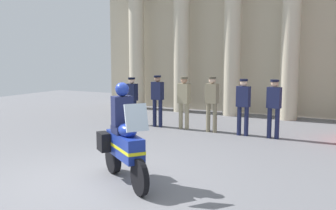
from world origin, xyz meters
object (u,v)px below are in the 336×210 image
(officer_in_row_0, at_px, (132,97))
(officer_in_row_1, at_px, (157,97))
(officer_in_row_2, at_px, (184,98))
(officer_in_row_3, at_px, (212,100))
(officer_in_row_4, at_px, (243,102))
(motorcycle_with_rider, at_px, (123,141))
(officer_in_row_5, at_px, (274,104))

(officer_in_row_0, height_order, officer_in_row_1, officer_in_row_1)
(officer_in_row_2, bearing_deg, officer_in_row_0, 7.98)
(officer_in_row_0, xyz_separation_m, officer_in_row_3, (2.95, -0.02, 0.07))
(officer_in_row_3, bearing_deg, officer_in_row_1, 6.79)
(officer_in_row_2, relative_size, officer_in_row_4, 1.00)
(officer_in_row_0, bearing_deg, motorcycle_with_rider, 128.03)
(officer_in_row_0, bearing_deg, officer_in_row_3, -173.88)
(motorcycle_with_rider, bearing_deg, officer_in_row_4, 117.95)
(officer_in_row_0, bearing_deg, officer_in_row_4, -174.33)
(officer_in_row_3, height_order, officer_in_row_5, officer_in_row_3)
(officer_in_row_2, bearing_deg, officer_in_row_3, -177.58)
(officer_in_row_3, height_order, motorcycle_with_rider, motorcycle_with_rider)
(officer_in_row_0, height_order, officer_in_row_5, officer_in_row_5)
(officer_in_row_1, height_order, officer_in_row_2, officer_in_row_1)
(officer_in_row_5, height_order, motorcycle_with_rider, motorcycle_with_rider)
(officer_in_row_3, distance_m, officer_in_row_4, 1.01)
(officer_in_row_0, relative_size, officer_in_row_2, 0.96)
(officer_in_row_4, bearing_deg, officer_in_row_3, 4.36)
(officer_in_row_2, relative_size, officer_in_row_5, 1.00)
(officer_in_row_1, xyz_separation_m, motorcycle_with_rider, (2.18, -5.20, -0.22))
(officer_in_row_4, bearing_deg, officer_in_row_2, 3.40)
(officer_in_row_0, xyz_separation_m, officer_in_row_2, (1.96, 0.05, 0.04))
(officer_in_row_4, height_order, motorcycle_with_rider, motorcycle_with_rider)
(officer_in_row_1, xyz_separation_m, officer_in_row_3, (1.92, 0.01, 0.01))
(officer_in_row_4, bearing_deg, motorcycle_with_rider, 88.36)
(officer_in_row_3, relative_size, officer_in_row_5, 1.02)
(officer_in_row_3, xyz_separation_m, officer_in_row_5, (1.90, -0.03, -0.02))
(officer_in_row_0, distance_m, motorcycle_with_rider, 6.14)
(officer_in_row_0, relative_size, officer_in_row_1, 0.94)
(officer_in_row_3, distance_m, officer_in_row_5, 1.90)
(officer_in_row_0, distance_m, officer_in_row_1, 1.03)
(officer_in_row_1, height_order, officer_in_row_4, officer_in_row_1)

